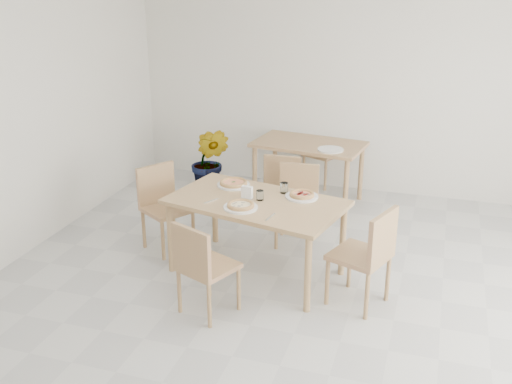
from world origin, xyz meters
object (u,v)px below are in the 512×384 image
(plate_margherita, at_px, (234,185))
(second_table, at_px, (309,150))
(potted_plant, at_px, (210,161))
(tumbler_a, at_px, (260,195))
(pizza_margherita, at_px, (234,183))
(chair_south, at_px, (201,263))
(pizza_pepperoni, at_px, (302,194))
(pizza_mushroom, at_px, (241,205))
(plate_empty, at_px, (331,150))
(main_table, at_px, (256,208))
(chair_back_n, at_px, (327,148))
(plate_pepperoni, at_px, (302,197))
(chair_west, at_px, (163,201))
(chair_back_s, at_px, (284,183))
(chair_north, at_px, (297,198))
(chair_east, at_px, (369,251))
(napkin_holder, at_px, (247,193))
(plate_mushroom, at_px, (241,207))
(tumbler_b, at_px, (284,188))

(plate_margherita, xyz_separation_m, second_table, (0.37, 1.70, -0.11))
(potted_plant, bearing_deg, tumbler_a, -55.75)
(pizza_margherita, xyz_separation_m, second_table, (0.37, 1.70, -0.13))
(chair_south, distance_m, pizza_pepperoni, 1.24)
(pizza_mushroom, bearing_deg, chair_south, -101.74)
(chair_south, height_order, plate_empty, chair_south)
(pizza_mushroom, distance_m, second_table, 2.24)
(main_table, bearing_deg, chair_back_n, 99.75)
(plate_pepperoni, height_order, potted_plant, potted_plant)
(chair_west, relative_size, chair_back_s, 1.04)
(second_table, xyz_separation_m, potted_plant, (-1.23, -0.19, -0.20))
(chair_north, relative_size, chair_east, 0.92)
(chair_east, relative_size, chair_back_s, 1.08)
(chair_south, distance_m, tumbler_a, 0.95)
(chair_back_s, bearing_deg, potted_plant, -30.35)
(pizza_margherita, bearing_deg, potted_plant, 119.68)
(main_table, xyz_separation_m, napkin_holder, (-0.09, 0.01, 0.14))
(chair_east, height_order, potted_plant, chair_east)
(chair_west, bearing_deg, chair_south, -109.63)
(chair_back_s, height_order, chair_back_n, chair_back_n)
(chair_east, xyz_separation_m, plate_mushroom, (-1.17, 0.06, 0.23))
(plate_mushroom, distance_m, pizza_pepperoni, 0.63)
(napkin_holder, height_order, plate_empty, napkin_holder)
(plate_empty, bearing_deg, chair_back_n, 103.40)
(chair_south, relative_size, potted_plant, 0.94)
(chair_south, height_order, chair_west, chair_west)
(chair_south, xyz_separation_m, tumbler_b, (0.40, 1.12, 0.31))
(chair_south, bearing_deg, pizza_pepperoni, -96.54)
(main_table, xyz_separation_m, chair_back_n, (0.13, 2.72, -0.18))
(plate_margherita, relative_size, pizza_margherita, 0.92)
(plate_pepperoni, xyz_separation_m, potted_plant, (-1.58, 1.62, -0.31))
(chair_north, xyz_separation_m, napkin_holder, (-0.29, -0.82, 0.33))
(plate_pepperoni, xyz_separation_m, pizza_mushroom, (-0.46, -0.42, 0.02))
(chair_south, height_order, pizza_mushroom, chair_south)
(napkin_holder, bearing_deg, potted_plant, 128.51)
(chair_west, distance_m, plate_margherita, 0.81)
(pizza_margherita, bearing_deg, plate_pepperoni, -8.51)
(chair_north, distance_m, chair_east, 1.42)
(chair_south, bearing_deg, plate_empty, -79.13)
(pizza_mushroom, relative_size, tumbler_b, 2.68)
(pizza_mushroom, bearing_deg, plate_empty, 78.02)
(plate_margherita, bearing_deg, chair_back_s, 73.58)
(main_table, distance_m, tumbler_a, 0.13)
(plate_margherita, height_order, plate_pepperoni, same)
(tumbler_b, bearing_deg, pizza_pepperoni, -19.67)
(chair_east, height_order, chair_back_s, chair_east)
(chair_north, bearing_deg, pizza_pepperoni, -78.32)
(chair_east, bearing_deg, chair_west, -83.62)
(tumbler_b, bearing_deg, main_table, -126.29)
(tumbler_b, xyz_separation_m, potted_plant, (-1.39, 1.55, -0.35))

